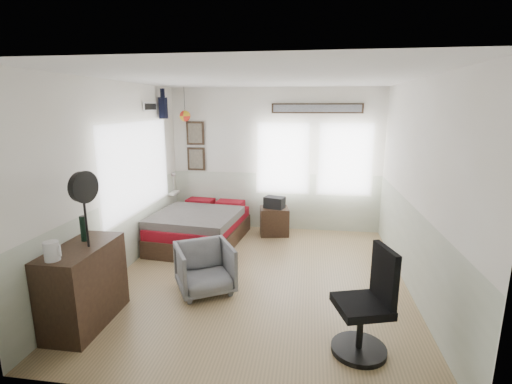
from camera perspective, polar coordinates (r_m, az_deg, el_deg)
ground_plane at (r=5.34m, az=0.45°, el=-13.18°), size 4.00×4.50×0.01m
room_shell at (r=5.04m, az=-0.10°, el=4.57°), size 4.02×4.52×2.71m
wall_decor at (r=6.93m, az=-6.47°, el=10.85°), size 3.55×1.32×1.44m
bed at (r=6.60m, az=-8.53°, el=-5.35°), size 1.49×1.98×0.59m
dresser at (r=4.57m, az=-24.90°, el=-12.88°), size 0.48×1.00×0.90m
armchair at (r=4.93m, az=-7.87°, el=-11.51°), size 0.94×0.95×0.64m
nightstand at (r=6.96m, az=2.83°, el=-4.50°), size 0.59×0.50×0.52m
task_chair at (r=3.89m, az=16.74°, el=-17.12°), size 0.59×0.59×1.08m
kettle at (r=4.11m, az=-28.92°, el=-7.96°), size 0.17×0.14×0.19m
bottle at (r=4.52m, az=-25.01°, el=-5.12°), size 0.07×0.07×0.28m
stand_fan at (r=4.18m, az=-25.01°, el=0.52°), size 0.16×0.33×0.82m
black_bag at (r=6.86m, az=2.86°, el=-1.61°), size 0.41×0.33×0.21m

